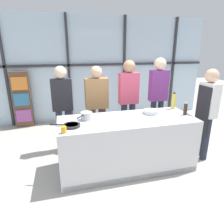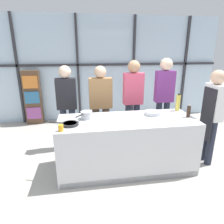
% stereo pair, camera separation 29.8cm
% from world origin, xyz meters
% --- Properties ---
extents(ground_plane, '(18.00, 18.00, 0.00)m').
position_xyz_m(ground_plane, '(0.00, 0.00, 0.00)').
color(ground_plane, '#ADA89E').
extents(back_window_wall, '(6.40, 0.10, 2.80)m').
position_xyz_m(back_window_wall, '(0.00, 2.65, 1.40)').
color(back_window_wall, silver).
rests_on(back_window_wall, ground_plane).
extents(bookshelf, '(0.43, 0.19, 1.43)m').
position_xyz_m(bookshelf, '(-1.98, 2.46, 0.72)').
color(bookshelf, brown).
rests_on(bookshelf, ground_plane).
extents(demo_island, '(2.21, 0.85, 0.89)m').
position_xyz_m(demo_island, '(-0.00, -0.00, 0.44)').
color(demo_island, silver).
rests_on(demo_island, ground_plane).
extents(chef, '(0.23, 0.37, 1.65)m').
position_xyz_m(chef, '(1.46, -0.04, 0.96)').
color(chef, '#232838').
rests_on(chef, ground_plane).
extents(spectator_far_left, '(0.38, 0.23, 1.67)m').
position_xyz_m(spectator_far_left, '(-1.00, 0.92, 0.97)').
color(spectator_far_left, '#232838').
rests_on(spectator_far_left, ground_plane).
extents(spectator_center_left, '(0.45, 0.23, 1.65)m').
position_xyz_m(spectator_center_left, '(-0.33, 0.92, 0.93)').
color(spectator_center_left, '#47382D').
rests_on(spectator_center_left, ground_plane).
extents(spectator_center_right, '(0.40, 0.25, 1.75)m').
position_xyz_m(spectator_center_right, '(0.33, 0.92, 1.02)').
color(spectator_center_right, '#232838').
rests_on(spectator_center_right, ground_plane).
extents(spectator_far_right, '(0.38, 0.25, 1.79)m').
position_xyz_m(spectator_far_right, '(1.00, 0.92, 1.05)').
color(spectator_far_right, '#232838').
rests_on(spectator_far_right, ground_plane).
extents(frying_pan, '(0.44, 0.25, 0.04)m').
position_xyz_m(frying_pan, '(-0.90, -0.12, 0.91)').
color(frying_pan, '#232326').
rests_on(frying_pan, demo_island).
extents(saucepan, '(0.26, 0.29, 0.12)m').
position_xyz_m(saucepan, '(-0.64, 0.12, 0.95)').
color(saucepan, silver).
rests_on(saucepan, demo_island).
extents(white_plate, '(0.24, 0.24, 0.01)m').
position_xyz_m(white_plate, '(0.47, -0.27, 0.89)').
color(white_plate, white).
rests_on(white_plate, demo_island).
extents(mixing_bowl, '(0.27, 0.27, 0.07)m').
position_xyz_m(mixing_bowl, '(0.48, 0.15, 0.92)').
color(mixing_bowl, silver).
rests_on(mixing_bowl, demo_island).
extents(oil_bottle, '(0.08, 0.08, 0.31)m').
position_xyz_m(oil_bottle, '(1.01, 0.31, 1.04)').
color(oil_bottle, '#E0CC4C').
rests_on(oil_bottle, demo_island).
extents(pepper_grinder, '(0.06, 0.06, 0.22)m').
position_xyz_m(pepper_grinder, '(1.02, -0.05, 0.99)').
color(pepper_grinder, '#332319').
rests_on(pepper_grinder, demo_island).
extents(juice_glass_near, '(0.07, 0.07, 0.09)m').
position_xyz_m(juice_glass_near, '(-1.01, -0.33, 0.93)').
color(juice_glass_near, orange).
rests_on(juice_glass_near, demo_island).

